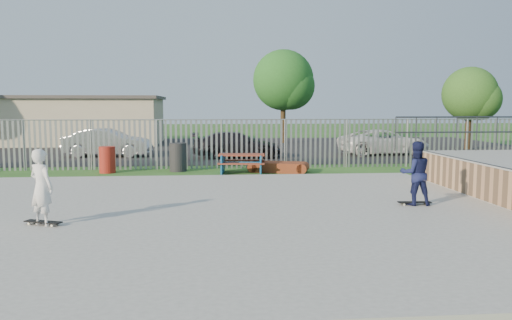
{
  "coord_description": "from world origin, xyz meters",
  "views": [
    {
      "loc": [
        0.67,
        -11.3,
        2.55
      ],
      "look_at": [
        1.81,
        2.0,
        1.1
      ],
      "focal_mm": 35.0,
      "sensor_mm": 36.0,
      "label": 1
    }
  ],
  "objects": [
    {
      "name": "ground",
      "position": [
        0.0,
        0.0,
        0.0
      ],
      "size": [
        120.0,
        120.0,
        0.0
      ],
      "primitive_type": "plane",
      "color": "#28541C",
      "rests_on": "ground"
    },
    {
      "name": "concrete_slab",
      "position": [
        0.0,
        0.0,
        0.07
      ],
      "size": [
        15.0,
        12.0,
        0.15
      ],
      "primitive_type": "cube",
      "color": "gray",
      "rests_on": "ground"
    },
    {
      "name": "fence",
      "position": [
        1.0,
        4.59,
        1.0
      ],
      "size": [
        26.04,
        16.02,
        2.0
      ],
      "color": "gray",
      "rests_on": "ground"
    },
    {
      "name": "picnic_table",
      "position": [
        1.73,
        7.54,
        0.37
      ],
      "size": [
        1.87,
        1.59,
        0.73
      ],
      "rotation": [
        0.0,
        0.0,
        -0.09
      ],
      "color": "maroon",
      "rests_on": "ground"
    },
    {
      "name": "funbox",
      "position": [
        3.18,
        7.72,
        0.19
      ],
      "size": [
        2.1,
        1.49,
        0.38
      ],
      "rotation": [
        0.0,
        0.0,
        -0.31
      ],
      "color": "maroon",
      "rests_on": "ground"
    },
    {
      "name": "trash_bin_red",
      "position": [
        -3.39,
        8.06,
        0.5
      ],
      "size": [
        0.6,
        0.6,
        1.01
      ],
      "primitive_type": "cylinder",
      "color": "maroon",
      "rests_on": "ground"
    },
    {
      "name": "trash_bin_grey",
      "position": [
        -0.72,
        8.28,
        0.56
      ],
      "size": [
        0.67,
        0.67,
        1.11
      ],
      "primitive_type": "cylinder",
      "color": "#242426",
      "rests_on": "ground"
    },
    {
      "name": "parking_lot",
      "position": [
        0.0,
        19.0,
        0.01
      ],
      "size": [
        40.0,
        18.0,
        0.02
      ],
      "primitive_type": "cube",
      "color": "black",
      "rests_on": "ground"
    },
    {
      "name": "car_silver",
      "position": [
        -4.61,
        14.14,
        0.72
      ],
      "size": [
        4.36,
        1.78,
        1.41
      ],
      "primitive_type": "imported",
      "rotation": [
        0.0,
        0.0,
        1.5
      ],
      "color": "#BABBC0",
      "rests_on": "parking_lot"
    },
    {
      "name": "car_dark",
      "position": [
        1.81,
        13.06,
        0.65
      ],
      "size": [
        4.36,
        1.79,
        1.26
      ],
      "primitive_type": "imported",
      "rotation": [
        0.0,
        0.0,
        1.58
      ],
      "color": "black",
      "rests_on": "parking_lot"
    },
    {
      "name": "car_white",
      "position": [
        9.55,
        14.02,
        0.67
      ],
      "size": [
        4.92,
        2.72,
        1.3
      ],
      "primitive_type": "imported",
      "rotation": [
        0.0,
        0.0,
        1.69
      ],
      "color": "white",
      "rests_on": "parking_lot"
    },
    {
      "name": "building",
      "position": [
        -8.0,
        23.0,
        1.61
      ],
      "size": [
        10.4,
        6.4,
        3.2
      ],
      "color": "beige",
      "rests_on": "ground"
    },
    {
      "name": "tree_mid",
      "position": [
        5.46,
        22.81,
        4.29
      ],
      "size": [
        4.13,
        4.13,
        6.38
      ],
      "color": "#42311A",
      "rests_on": "ground"
    },
    {
      "name": "tree_right",
      "position": [
        15.52,
        16.69,
        3.23
      ],
      "size": [
        3.12,
        3.12,
        4.81
      ],
      "color": "#3D2B18",
      "rests_on": "ground"
    },
    {
      "name": "skateboard_a",
      "position": [
        5.54,
        0.29,
        0.19
      ],
      "size": [
        0.81,
        0.25,
        0.08
      ],
      "rotation": [
        0.0,
        0.0,
        -0.06
      ],
      "color": "black",
      "rests_on": "concrete_slab"
    },
    {
      "name": "skateboard_b",
      "position": [
        -2.79,
        -1.07,
        0.19
      ],
      "size": [
        0.82,
        0.49,
        0.08
      ],
      "rotation": [
        0.0,
        0.0,
        -0.38
      ],
      "color": "black",
      "rests_on": "concrete_slab"
    },
    {
      "name": "skater_navy",
      "position": [
        5.54,
        0.29,
        0.93
      ],
      "size": [
        0.79,
        0.63,
        1.55
      ],
      "primitive_type": "imported",
      "rotation": [
        0.0,
        0.0,
        3.08
      ],
      "color": "#161B45",
      "rests_on": "concrete_slab"
    },
    {
      "name": "skater_white",
      "position": [
        -2.79,
        -1.07,
        0.93
      ],
      "size": [
        0.68,
        0.61,
        1.55
      ],
      "primitive_type": "imported",
      "rotation": [
        0.0,
        0.0,
        2.58
      ],
      "color": "white",
      "rests_on": "concrete_slab"
    }
  ]
}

